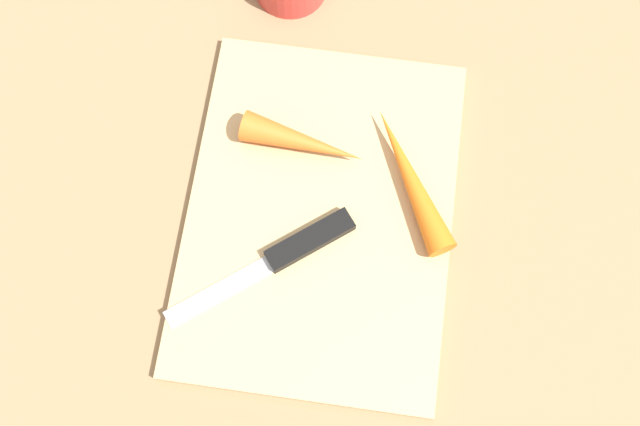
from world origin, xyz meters
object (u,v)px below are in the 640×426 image
Objects in this scene: cutting_board at (320,215)px; carrot_short at (303,142)px; carrot_long at (411,179)px; knife at (298,247)px.

carrot_short is (0.07, 0.03, 0.02)m from cutting_board.
cutting_board is 2.90× the size of carrot_short.
carrot_long is at bearing -62.92° from cutting_board.
knife is at bearing 100.06° from carrot_long.
carrot_short is (0.10, 0.01, 0.01)m from knife.
cutting_board is at bearing -150.18° from knife.
knife is 0.11m from carrot_short.
knife is at bearing 157.74° from cutting_board.
carrot_short is at bearing -122.08° from knife.
cutting_board is at bearing 87.79° from carrot_long.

